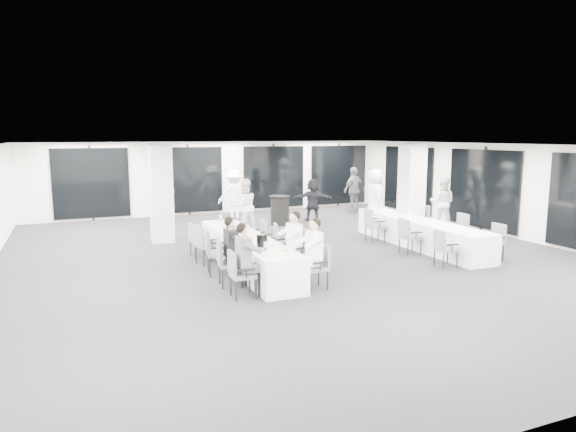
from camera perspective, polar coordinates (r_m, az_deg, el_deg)
name	(u,v)px	position (r m, az deg, el deg)	size (l,w,h in m)	color
room	(309,196)	(14.15, 2.38, 2.21)	(14.04, 16.04, 2.84)	black
column_left	(161,194)	(15.07, -13.91, 2.42)	(0.60, 0.60, 2.80)	silver
column_right	(411,191)	(15.75, 13.55, 2.71)	(0.60, 0.60, 2.80)	silver
banquet_table_main	(247,252)	(11.93, -4.61, -4.03)	(0.90, 5.00, 0.75)	white
banquet_table_side	(419,233)	(14.59, 14.40, -1.88)	(0.90, 5.00, 0.75)	white
cocktail_table	(280,210)	(17.55, -0.91, 0.65)	(0.72, 0.72, 1.00)	black
chair_main_left_near	(239,271)	(9.77, -5.50, -6.12)	(0.47, 0.52, 0.91)	#595B61
chair_main_left_second	(226,260)	(10.54, -6.87, -4.90)	(0.53, 0.57, 0.95)	#595B61
chair_main_left_mid	(214,249)	(11.39, -8.18, -3.67)	(0.58, 0.63, 1.01)	#595B61
chair_main_left_fourth	(204,242)	(12.33, -9.32, -2.85)	(0.59, 0.61, 0.97)	#595B61
chair_main_left_far	(197,238)	(13.13, -10.12, -2.40)	(0.48, 0.52, 0.87)	#595B61
chair_main_right_near	(318,263)	(10.34, 3.39, -5.28)	(0.47, 0.52, 0.90)	#595B61
chair_main_right_second	(299,249)	(11.21, 1.19, -3.70)	(0.58, 0.63, 1.04)	#595B61
chair_main_right_mid	(287,245)	(11.80, -0.12, -3.21)	(0.57, 0.61, 0.99)	#595B61
chair_main_right_fourth	(271,239)	(12.73, -1.94, -2.58)	(0.54, 0.56, 0.88)	#595B61
chair_main_right_far	(259,234)	(13.52, -3.22, -1.96)	(0.45, 0.50, 0.86)	#595B61
chair_side_left_near	(443,246)	(12.54, 16.88, -3.21)	(0.47, 0.52, 0.86)	#595B61
chair_side_left_mid	(408,234)	(13.59, 13.18, -1.95)	(0.49, 0.54, 0.93)	#595B61
chair_side_left_far	(373,223)	(14.95, 9.40, -0.78)	(0.53, 0.58, 0.96)	#595B61
chair_side_right_near	(495,239)	(13.70, 21.98, -2.40)	(0.47, 0.52, 0.89)	#595B61
chair_side_right_mid	(458,229)	(14.64, 18.41, -1.35)	(0.51, 0.56, 0.96)	#595B61
chair_side_right_far	(420,219)	(15.90, 14.48, -0.33)	(0.50, 0.56, 0.98)	#595B61
seated_guest_a	(247,255)	(9.74, -4.61, -4.36)	(0.50, 0.38, 1.44)	#575A5F
seated_guest_b	(234,247)	(10.51, -6.01, -3.39)	(0.50, 0.38, 1.44)	black
seated_guest_c	(311,249)	(10.20, 2.60, -3.73)	(0.50, 0.38, 1.44)	white
seated_guest_d	(292,240)	(11.09, 0.40, -2.69)	(0.50, 0.38, 1.44)	white
standing_guest_b	(244,203)	(16.11, -4.88, 1.50)	(0.93, 0.57, 1.93)	white
standing_guest_c	(234,191)	(18.89, -6.02, 2.74)	(1.31, 0.67, 2.03)	white
standing_guest_d	(354,187)	(20.29, 7.37, 3.20)	(1.21, 0.68, 2.06)	#575A5F
standing_guest_e	(375,192)	(18.26, 9.60, 2.60)	(1.02, 0.62, 2.12)	white
standing_guest_f	(313,197)	(18.37, 2.76, 2.13)	(1.58, 0.61, 1.72)	black
standing_guest_g	(168,195)	(18.24, -13.22, 2.27)	(0.72, 0.58, 1.99)	black
standing_guest_h	(442,199)	(17.81, 16.79, 1.79)	(0.91, 0.55, 1.88)	white
ice_bucket_near	(262,240)	(10.74, -2.91, -2.72)	(0.23, 0.23, 0.26)	black
ice_bucket_far	(230,223)	(12.98, -6.42, -0.73)	(0.22, 0.22, 0.25)	black
water_bottle_a	(266,248)	(10.13, -2.50, -3.55)	(0.07, 0.07, 0.22)	silver
water_bottle_b	(248,229)	(12.29, -4.51, -1.40)	(0.06, 0.06, 0.19)	silver
water_bottle_c	(221,219)	(13.59, -7.48, -0.34)	(0.08, 0.08, 0.24)	silver
plate_a	(263,251)	(10.34, -2.81, -3.86)	(0.18, 0.18, 0.03)	white
plate_b	(286,251)	(10.33, -0.26, -3.86)	(0.20, 0.20, 0.03)	white
plate_c	(250,238)	(11.54, -4.25, -2.51)	(0.19, 0.19, 0.03)	white
wine_glass	(294,248)	(9.89, 0.72, -3.55)	(0.08, 0.08, 0.21)	silver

